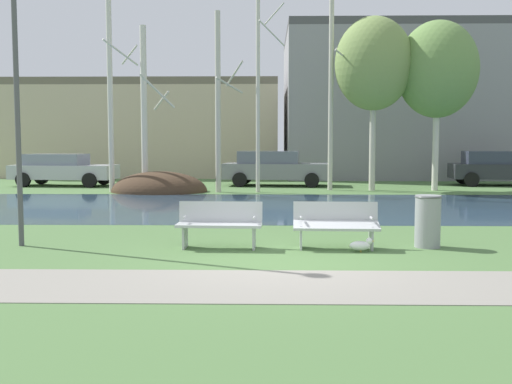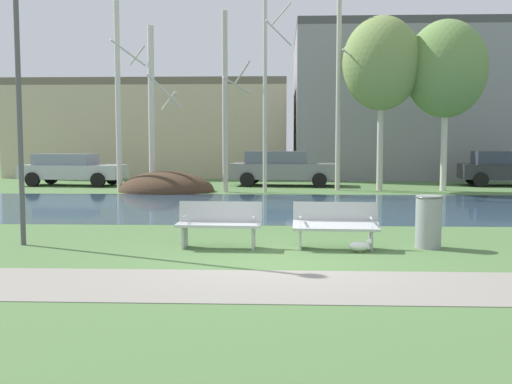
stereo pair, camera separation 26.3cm
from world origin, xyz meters
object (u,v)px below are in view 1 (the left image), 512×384
at_px(bench_left, 220,223).
at_px(parked_hatch_third_dark, 496,168).
at_px(parked_van_nearest_silver, 62,169).
at_px(seagull, 361,245).
at_px(parked_sedan_second_grey, 275,168).
at_px(streetlamp, 15,35).
at_px(trash_bin, 428,220).
at_px(bench_right, 336,224).

relative_size(bench_left, parked_hatch_third_dark, 0.38).
relative_size(parked_van_nearest_silver, parked_hatch_third_dark, 1.10).
bearing_deg(seagull, parked_sedan_second_grey, 94.87).
relative_size(streetlamp, parked_van_nearest_silver, 1.30).
xyz_separation_m(bench_left, parked_van_nearest_silver, (-8.35, 15.77, 0.29)).
distance_m(trash_bin, parked_van_nearest_silver, 19.87).
bearing_deg(seagull, streetlamp, 175.09).
height_order(seagull, streetlamp, streetlamp).
distance_m(bench_right, streetlamp, 7.01).
xyz_separation_m(trash_bin, seagull, (-1.34, -0.55, -0.38)).
bearing_deg(bench_right, bench_left, 180.00).
bearing_deg(parked_sedan_second_grey, streetlamp, -107.71).
relative_size(bench_left, parked_van_nearest_silver, 0.34).
height_order(trash_bin, parked_sedan_second_grey, parked_sedan_second_grey).
bearing_deg(seagull, bench_left, 171.84).
xyz_separation_m(seagull, parked_van_nearest_silver, (-10.97, 16.15, 0.63)).
bearing_deg(streetlamp, seagull, -4.91).
distance_m(bench_left, streetlamp, 5.24).
xyz_separation_m(parked_sedan_second_grey, parked_hatch_third_dark, (10.04, 0.29, -0.01)).
bearing_deg(bench_left, parked_sedan_second_grey, 85.68).
relative_size(trash_bin, parked_sedan_second_grey, 0.20).
height_order(seagull, parked_van_nearest_silver, parked_van_nearest_silver).
relative_size(seagull, parked_van_nearest_silver, 0.10).
distance_m(bench_right, seagull, 0.66).
bearing_deg(streetlamp, trash_bin, -0.04).
xyz_separation_m(bench_right, parked_hatch_third_dark, (9.06, 16.37, 0.34)).
xyz_separation_m(seagull, parked_hatch_third_dark, (8.64, 16.74, 0.68)).
relative_size(parked_sedan_second_grey, parked_hatch_third_dark, 1.15).
bearing_deg(parked_van_nearest_silver, parked_hatch_third_dark, 1.74).
height_order(parked_van_nearest_silver, parked_hatch_third_dark, parked_hatch_third_dark).
height_order(trash_bin, streetlamp, streetlamp).
distance_m(trash_bin, seagull, 1.50).
bearing_deg(bench_right, parked_hatch_third_dark, 61.04).
bearing_deg(bench_left, parked_hatch_third_dark, 55.49).
distance_m(bench_right, parked_van_nearest_silver, 18.97).
distance_m(seagull, streetlamp, 7.57).
bearing_deg(streetlamp, parked_van_nearest_silver, 106.06).
xyz_separation_m(trash_bin, parked_van_nearest_silver, (-12.31, 15.59, 0.25)).
height_order(bench_right, parked_van_nearest_silver, parked_van_nearest_silver).
height_order(trash_bin, seagull, trash_bin).
xyz_separation_m(bench_right, parked_van_nearest_silver, (-10.54, 15.77, 0.29)).
distance_m(seagull, parked_sedan_second_grey, 16.53).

